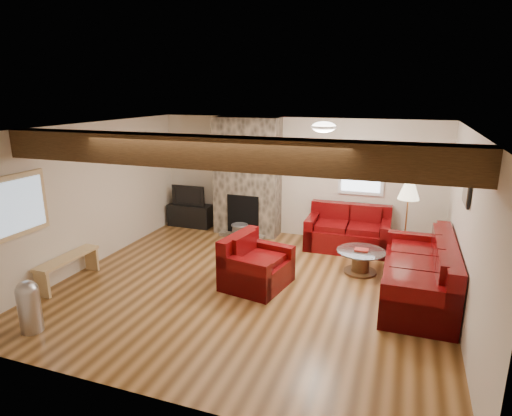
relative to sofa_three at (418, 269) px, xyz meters
The scene contains 18 objects.
room 2.65m from the sofa_three, 168.43° to the right, with size 8.00×8.00×8.00m.
oak_beam 3.56m from the sofa_three, 144.67° to the right, with size 6.00×0.36×0.38m, color #32200F.
chimney_breast 4.08m from the sofa_three, 150.31° to the left, with size 1.40×0.67×2.50m.
back_window 2.71m from the sofa_three, 117.16° to the left, with size 0.90×0.08×1.10m, color silver, non-canonical shape.
hatch_window 5.88m from the sofa_three, 159.74° to the right, with size 0.08×1.00×0.90m, color tan, non-canonical shape.
ceiling_dome 2.57m from the sofa_three, 166.05° to the left, with size 0.40×0.40×0.18m, color white, non-canonical shape.
artwork_back 3.44m from the sofa_three, 136.61° to the left, with size 0.42×0.06×0.52m, color black, non-canonical shape.
artwork_right 1.40m from the sofa_three, 23.39° to the right, with size 0.06×0.55×0.42m, color black, non-canonical shape.
sofa_three is the anchor object (origin of this frame).
loveseat 2.14m from the sofa_three, 126.44° to the left, with size 1.59×0.91×0.84m, color #4A0508, non-canonical shape.
armchair_red 2.44m from the sofa_three, 169.61° to the right, with size 1.01×0.88×0.81m, color #4A0508, non-canonical shape.
coffee_table 1.12m from the sofa_three, 145.25° to the left, with size 0.82×0.82×0.43m.
tv_cabinet 5.30m from the sofa_three, 157.53° to the left, with size 1.01×0.40×0.50m, color black.
television 5.30m from the sofa_three, 157.53° to the left, with size 0.80×0.11×0.46m, color black.
floor_lamp 1.57m from the sofa_three, 99.31° to the left, with size 0.37×0.37×1.45m.
pine_bench 5.49m from the sofa_three, 165.64° to the right, with size 0.28×1.19×0.45m, color tan, non-canonical shape.
pedal_bin 5.42m from the sofa_three, 150.25° to the right, with size 0.28×0.28×0.70m, color #B2B3B8, non-canonical shape.
coal_bucket 3.77m from the sofa_three, 156.84° to the left, with size 0.37×0.37×0.35m, color slate, non-canonical shape.
Camera 1 is at (2.18, -5.87, 3.01)m, focal length 30.00 mm.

